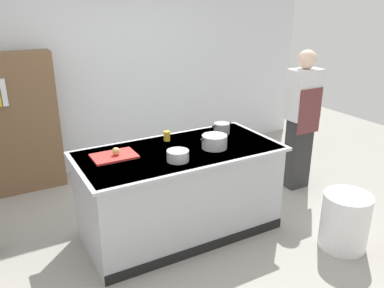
{
  "coord_description": "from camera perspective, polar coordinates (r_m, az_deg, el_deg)",
  "views": [
    {
      "loc": [
        -1.62,
        -3.16,
        2.29
      ],
      "look_at": [
        0.25,
        0.2,
        0.85
      ],
      "focal_mm": 37.0,
      "sensor_mm": 36.0,
      "label": 1
    }
  ],
  "objects": [
    {
      "name": "trash_bin",
      "position": [
        4.11,
        21.16,
        -10.31
      ],
      "size": [
        0.45,
        0.45,
        0.55
      ],
      "primitive_type": "cylinder",
      "color": "white",
      "rests_on": "ground_plane"
    },
    {
      "name": "back_wall",
      "position": [
        5.56,
        -12.12,
        11.92
      ],
      "size": [
        6.4,
        0.12,
        3.0
      ],
      "primitive_type": "cube",
      "color": "silver",
      "rests_on": "ground_plane"
    },
    {
      "name": "counter_island",
      "position": [
        3.99,
        -1.75,
        -6.68
      ],
      "size": [
        1.98,
        0.98,
        0.9
      ],
      "color": "#B7BABF",
      "rests_on": "ground_plane"
    },
    {
      "name": "juice_cup",
      "position": [
        4.05,
        -3.64,
        1.15
      ],
      "size": [
        0.07,
        0.07,
        0.1
      ],
      "primitive_type": "cylinder",
      "color": "yellow",
      "rests_on": "counter_island"
    },
    {
      "name": "bookshelf",
      "position": [
        5.17,
        -24.76,
        2.46
      ],
      "size": [
        1.1,
        0.31,
        1.7
      ],
      "color": "brown",
      "rests_on": "ground_plane"
    },
    {
      "name": "mixing_bowl",
      "position": [
        3.55,
        -2.06,
        -1.69
      ],
      "size": [
        0.2,
        0.2,
        0.1
      ],
      "primitive_type": "cylinder",
      "color": "#B7BABF",
      "rests_on": "counter_island"
    },
    {
      "name": "onion",
      "position": [
        3.69,
        -10.9,
        -1.04
      ],
      "size": [
        0.07,
        0.07,
        0.07
      ],
      "primitive_type": "sphere",
      "color": "tan",
      "rests_on": "cutting_board"
    },
    {
      "name": "person_chef",
      "position": [
        4.97,
        15.51,
        3.7
      ],
      "size": [
        0.38,
        0.25,
        1.72
      ],
      "rotation": [
        0.0,
        0.0,
        1.6
      ],
      "color": "#2D2D2D",
      "rests_on": "ground_plane"
    },
    {
      "name": "ground_plane",
      "position": [
        4.22,
        -1.68,
        -12.3
      ],
      "size": [
        10.0,
        10.0,
        0.0
      ],
      "primitive_type": "plane",
      "color": "#9E9991"
    },
    {
      "name": "sauce_pan",
      "position": [
        4.27,
        4.31,
        2.29
      ],
      "size": [
        0.24,
        0.17,
        0.11
      ],
      "color": "#99999E",
      "rests_on": "counter_island"
    },
    {
      "name": "stock_pot",
      "position": [
        3.84,
        3.26,
        0.34
      ],
      "size": [
        0.31,
        0.24,
        0.13
      ],
      "color": "#B7BABF",
      "rests_on": "counter_island"
    },
    {
      "name": "cutting_board",
      "position": [
        3.71,
        -11.17,
        -1.73
      ],
      "size": [
        0.4,
        0.28,
        0.02
      ],
      "primitive_type": "cube",
      "color": "red",
      "rests_on": "counter_island"
    }
  ]
}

